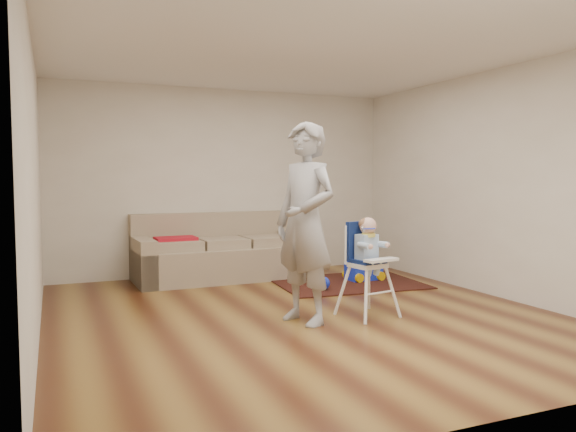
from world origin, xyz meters
name	(u,v)px	position (x,y,z in m)	size (l,w,h in m)	color
ground	(303,315)	(0.00, 0.00, 0.00)	(5.50, 5.50, 0.00)	#462211
room_envelope	(284,136)	(0.00, 0.53, 1.88)	(5.04, 5.52, 2.72)	beige
sofa	(221,247)	(-0.21, 2.30, 0.46)	(2.39, 1.03, 0.91)	gray
side_table	(157,265)	(-1.07, 2.49, 0.23)	(0.46, 0.46, 0.46)	black
area_rug	(348,283)	(1.26, 1.33, 0.01)	(1.88, 1.41, 0.02)	black
ride_on_toy	(364,261)	(1.56, 1.42, 0.27)	(0.46, 0.33, 0.50)	#1833EB
toy_ball	(323,283)	(0.73, 1.00, 0.10)	(0.17, 0.17, 0.17)	#1833EB
high_chair	(368,269)	(0.58, -0.31, 0.49)	(0.56, 0.56, 1.02)	white
adult	(305,223)	(-0.11, -0.28, 0.98)	(0.71, 0.47, 1.95)	gray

